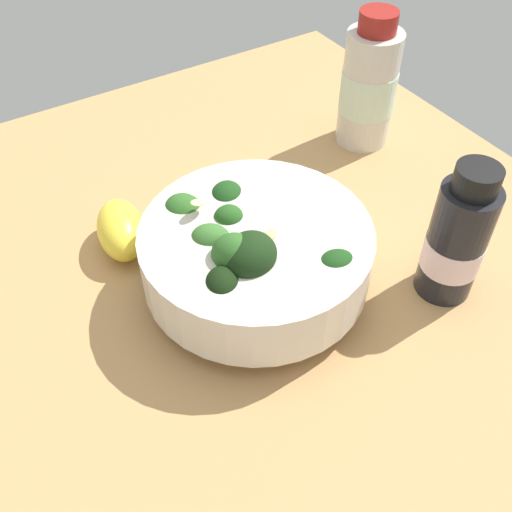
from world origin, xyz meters
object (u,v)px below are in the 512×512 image
object	(u,v)px
bowl_of_broccoli	(254,253)
bottle_tall	(457,240)
lemon_wedge	(121,230)
bottle_short	(368,86)

from	to	relation	value
bowl_of_broccoli	bottle_tall	xyz separation A→B (cm)	(8.85, 14.53, 1.35)
bowl_of_broccoli	bottle_tall	distance (cm)	17.07
lemon_wedge	bowl_of_broccoli	bearing A→B (deg)	35.15
bowl_of_broccoli	bottle_tall	size ratio (longest dim) A/B	1.48
bottle_tall	bottle_short	xyz separation A→B (cm)	(-22.13, 8.56, 1.01)
bottle_short	bottle_tall	bearing A→B (deg)	-21.15
bottle_tall	bottle_short	distance (cm)	23.75
bowl_of_broccoli	bottle_short	world-z (taller)	bottle_short
lemon_wedge	bottle_short	distance (cm)	31.38
bottle_short	bowl_of_broccoli	bearing A→B (deg)	-60.10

